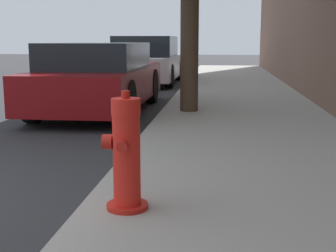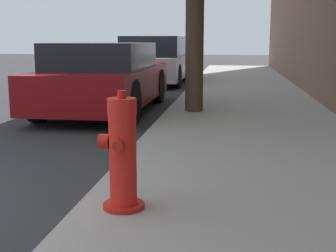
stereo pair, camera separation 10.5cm
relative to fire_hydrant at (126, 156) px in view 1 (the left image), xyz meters
name	(u,v)px [view 1 (the left image)]	position (x,y,z in m)	size (l,w,h in m)	color
sidewalk_slab	(281,243)	(1.06, -0.36, -0.45)	(2.84, 40.00, 0.11)	#99968E
fire_hydrant	(126,156)	(0.00, 0.00, 0.00)	(0.32, 0.32, 0.86)	red
parked_car_near	(99,78)	(-1.57, 5.26, 0.13)	(1.74, 4.31, 1.27)	maroon
parked_car_mid	(147,61)	(-1.59, 11.03, 0.18)	(1.86, 4.26, 1.43)	#B7B7BC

